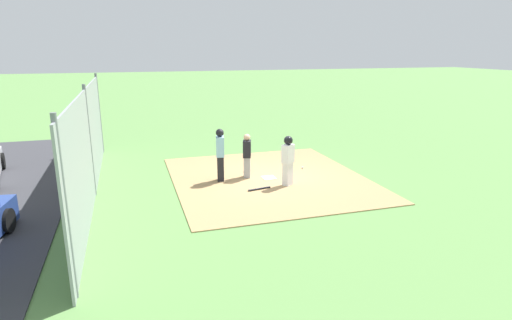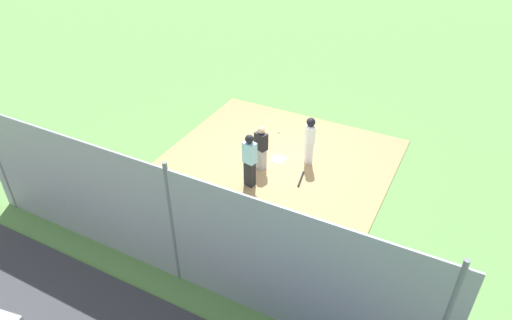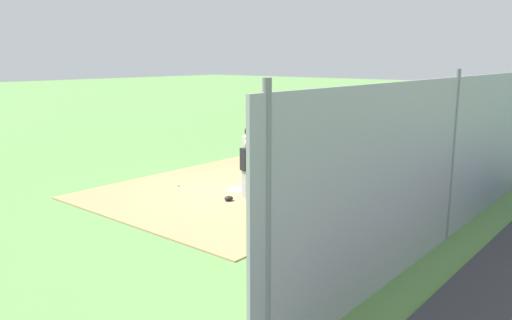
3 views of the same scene
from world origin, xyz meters
TOP-DOWN VIEW (x-y plane):
  - ground_plane at (0.00, 0.00)m, footprint 140.00×140.00m
  - dirt_infield at (0.00, 0.00)m, footprint 7.20×6.40m
  - home_plate at (0.00, 0.00)m, footprint 0.44×0.44m
  - catcher at (-0.32, -0.68)m, footprint 0.44×0.37m
  - umpire at (-0.21, -1.63)m, footprint 0.42×0.33m
  - runner at (0.90, 0.34)m, footprint 0.43×0.46m
  - baseball_bat at (1.08, -0.68)m, footprint 0.21×0.78m
  - catcher_mask at (-0.88, -0.50)m, footprint 0.24×0.20m
  - baseball at (-0.74, 1.58)m, footprint 0.07×0.07m
  - backstop_fence at (0.00, -5.61)m, footprint 12.00×0.10m

SIDE VIEW (x-z plane):
  - ground_plane at x=0.00m, z-range 0.00..0.00m
  - dirt_infield at x=0.00m, z-range 0.00..0.03m
  - home_plate at x=0.00m, z-range 0.03..0.05m
  - baseball_bat at x=1.08m, z-range 0.03..0.09m
  - baseball at x=-0.74m, z-range 0.03..0.10m
  - catcher_mask at x=-0.88m, z-range 0.03..0.15m
  - catcher at x=-0.32m, z-range 0.05..1.57m
  - runner at x=0.90m, z-range 0.14..1.77m
  - umpire at x=-0.21m, z-range 0.08..1.85m
  - backstop_fence at x=0.00m, z-range -0.07..3.28m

